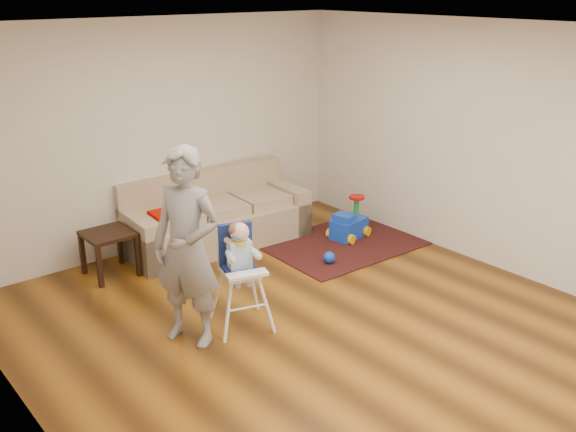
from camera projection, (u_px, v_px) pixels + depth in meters
ground at (315, 327)px, 6.02m from camera, size 5.50×5.50×0.00m
room_envelope at (279, 121)px, 5.76m from camera, size 5.04×5.52×2.72m
sofa at (216, 211)px, 7.79m from camera, size 2.30×1.07×0.87m
side_table at (110, 254)px, 7.02m from camera, size 0.50×0.50×0.50m
area_rug at (342, 244)px, 7.92m from camera, size 1.85×1.41×0.01m
ride_on_toy at (349, 218)px, 8.04m from camera, size 0.52×0.41×0.51m
toy_ball at (329, 257)px, 7.34m from camera, size 0.14×0.14×0.14m
high_chair at (241, 277)px, 5.88m from camera, size 0.61×0.61×1.04m
adult at (187, 248)px, 5.52m from camera, size 0.68×0.77×1.79m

